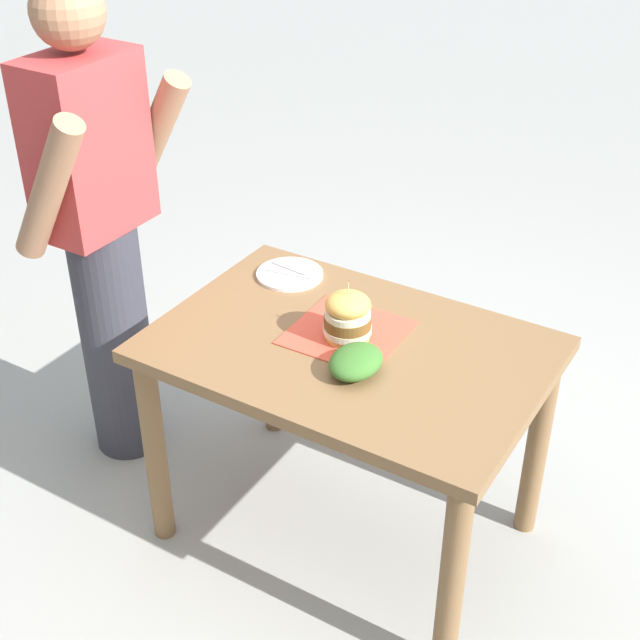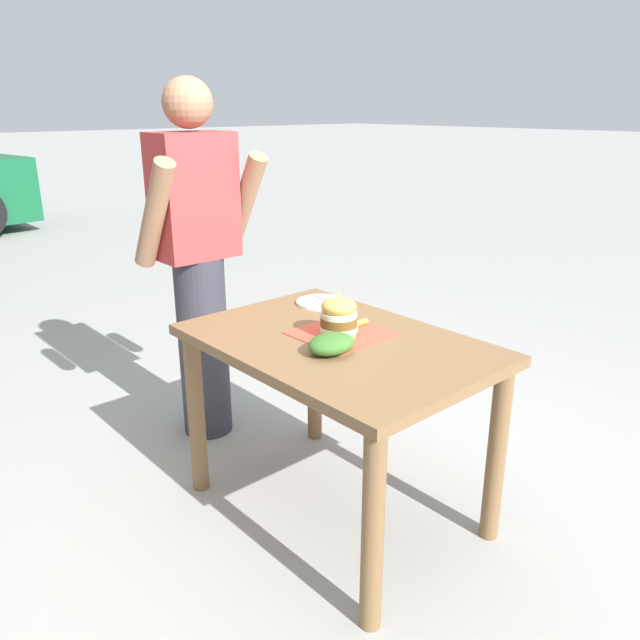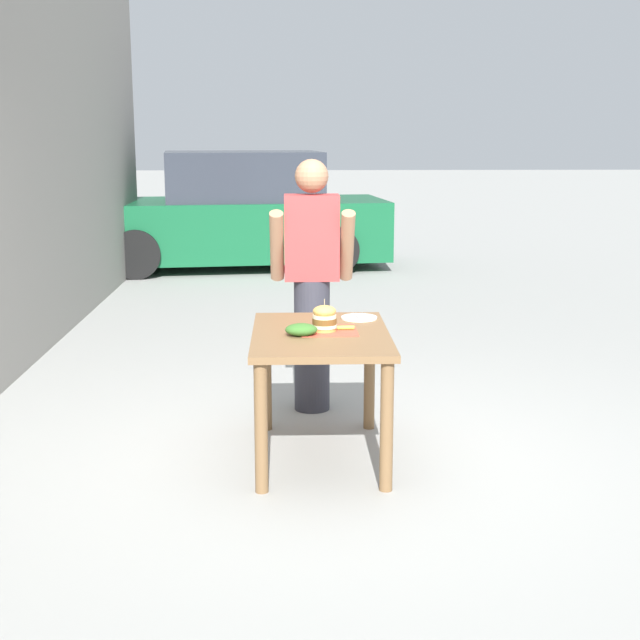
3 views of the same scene
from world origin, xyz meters
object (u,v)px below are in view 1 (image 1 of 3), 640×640
Objects in this scene: patio_table at (349,379)px; sandwich at (348,316)px; pickle_spear at (361,313)px; side_salad at (356,362)px; side_plate_with_forks at (290,274)px; diner_across_table at (101,231)px.

sandwich is (0.02, 0.02, 0.20)m from patio_table.
side_salad reaches higher than pickle_spear.
side_plate_with_forks is 0.58m from side_salad.
diner_across_table reaches higher than side_plate_with_forks.
side_plate_with_forks is at bearing 57.12° from sandwich.
diner_across_table reaches higher than pickle_spear.
sandwich is 0.42m from side_plate_with_forks.
patio_table is 0.21m from side_salad.
pickle_spear is at bearing 10.91° from sandwich.
sandwich is 0.14m from pickle_spear.
pickle_spear is 0.34m from side_plate_with_forks.
pickle_spear reaches higher than side_plate_with_forks.
side_plate_with_forks is 0.63m from diner_across_table.
side_salad is (-0.13, -0.10, -0.04)m from sandwich.
patio_table is 0.21m from pickle_spear.
pickle_spear is at bearing 26.43° from side_salad.
patio_table is 5.15× the size of side_plate_with_forks.
diner_across_table is (-0.27, 0.56, 0.13)m from side_plate_with_forks.
diner_across_table is at bearing 101.01° from pickle_spear.
side_salad reaches higher than patio_table.
pickle_spear is (0.15, 0.04, 0.14)m from patio_table.
sandwich is at bearing -169.09° from pickle_spear.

